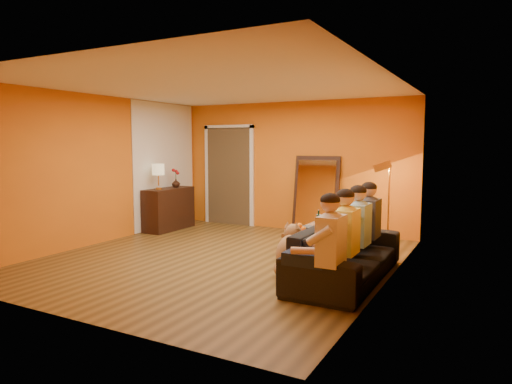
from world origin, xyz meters
The scene contains 27 objects.
room_shell centered at (0.00, 0.37, 1.30)m, with size 5.00×5.50×2.60m.
white_accent centered at (-2.48, 1.75, 1.30)m, with size 0.02×1.90×2.58m, color white.
doorway_recess centered at (-1.50, 2.83, 1.05)m, with size 1.06×0.30×2.10m, color #3F2D19.
door_jamb_left centered at (-2.07, 2.71, 1.05)m, with size 0.08×0.06×2.20m, color white.
door_jamb_right centered at (-0.93, 2.71, 1.05)m, with size 0.08×0.06×2.20m, color white.
door_header centered at (-1.50, 2.71, 2.12)m, with size 1.22×0.06×0.08m, color white.
mirror_frame centered at (0.55, 2.63, 0.76)m, with size 0.92×0.06×1.52m, color black.
mirror_glass centered at (0.55, 2.59, 0.76)m, with size 0.78×0.02×1.36m, color white.
sideboard centered at (-2.24, 1.55, 0.42)m, with size 0.44×1.18×0.85m, color black.
table_lamp centered at (-2.24, 1.25, 1.10)m, with size 0.24×0.24×0.51m, color beige, non-canonical shape.
sofa centered at (2.00, -0.10, 0.34)m, with size 0.92×2.34×0.68m, color black.
coffee_table centered at (1.21, 0.90, 0.21)m, with size 0.62×1.22×0.42m, color brown, non-canonical shape.
floor_lamp centered at (2.10, 1.93, 0.72)m, with size 0.30×0.24×1.44m, color gold, non-canonical shape.
dog centered at (1.33, -0.37, 0.36)m, with size 0.39×0.61×0.72m, color #AA7C4D, non-canonical shape.
person_far_left centered at (2.13, -1.10, 0.61)m, with size 0.70×0.44×1.22m, color beige, non-canonical shape.
person_mid_left centered at (2.13, -0.55, 0.61)m, with size 0.70×0.44×1.22m, color #F0DB50, non-canonical shape.
person_mid_right centered at (2.13, 0.00, 0.61)m, with size 0.70×0.44×1.22m, color #8CBAD9, non-canonical shape.
person_far_right centered at (2.13, 0.55, 0.61)m, with size 0.70×0.44×1.22m, color #313136, non-canonical shape.
fruit_bowl centered at (1.11, 0.45, 0.50)m, with size 0.26×0.26×0.16m, color #C54595, non-canonical shape.
wine_bottle centered at (1.26, 0.85, 0.58)m, with size 0.07×0.07×0.31m, color black.
tumbler centered at (1.33, 1.02, 0.47)m, with size 0.10×0.10×0.09m, color #B27F3F.
laptop centered at (1.39, 1.25, 0.43)m, with size 0.37×0.24×0.03m, color black.
book_lower centered at (1.03, 0.70, 0.43)m, with size 0.18×0.24×0.02m, color black.
book_mid centered at (1.04, 0.71, 0.45)m, with size 0.18×0.25×0.02m, color #A41216.
book_upper centered at (1.03, 0.69, 0.47)m, with size 0.17×0.23×0.02m, color black.
vase centered at (-2.24, 1.80, 0.94)m, with size 0.17×0.17×0.18m, color black.
flowers centered at (-2.24, 1.80, 1.17)m, with size 0.17×0.17×0.39m, color #A41216, non-canonical shape.
Camera 1 is at (3.70, -5.77, 1.75)m, focal length 32.00 mm.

